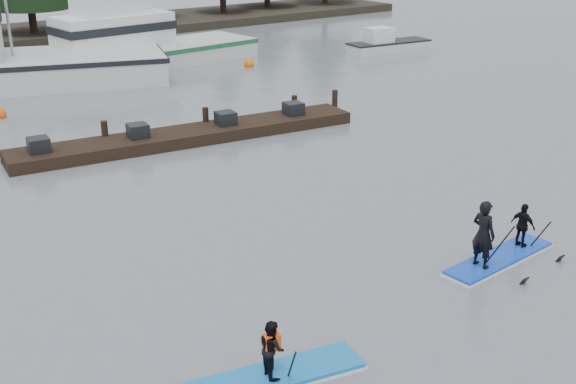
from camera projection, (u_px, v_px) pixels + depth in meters
ground at (456, 323)px, 15.26m from camera, size 160.00×160.00×0.00m
fishing_boat_medium at (136, 57)px, 40.06m from camera, size 13.93×5.18×8.23m
skiff at (389, 46)px, 44.72m from camera, size 5.52×2.25×0.63m
floating_dock at (190, 135)px, 27.26m from camera, size 13.49×3.48×0.45m
buoy_b at (0, 118)px, 30.45m from camera, size 0.56×0.56×0.56m
buoy_c at (249, 67)px, 40.45m from camera, size 0.56×0.56×0.56m
paddleboard_solo at (272, 365)px, 13.29m from camera, size 3.63×1.58×1.75m
paddleboard_duo at (498, 241)px, 17.70m from camera, size 3.51×1.25×2.30m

